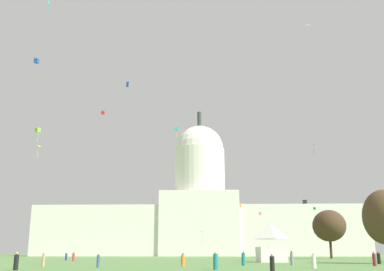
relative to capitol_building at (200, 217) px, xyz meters
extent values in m
cube|color=silver|center=(-34.59, 0.00, -5.93)|extent=(69.18, 24.72, 20.61)
cube|color=silver|center=(34.59, 0.00, -5.93)|extent=(69.18, 24.72, 20.61)
cube|color=silver|center=(0.00, 0.00, -3.11)|extent=(32.75, 27.19, 26.27)
cylinder|color=silver|center=(0.00, 0.00, 19.99)|extent=(22.10, 22.10, 19.93)
sphere|color=silver|center=(0.00, 0.00, 29.96)|extent=(21.45, 21.45, 21.45)
cylinder|color=#2D3833|center=(0.00, 0.00, 44.10)|extent=(1.80, 1.80, 6.84)
cube|color=white|center=(14.55, -120.28, -15.01)|extent=(4.82, 4.80, 2.45)
pyramid|color=white|center=(14.55, -120.28, -11.21)|extent=(5.06, 5.04, 2.57)
ellipsoid|color=#4C3823|center=(30.11, -129.49, -9.60)|extent=(8.18, 8.52, 7.98)
cylinder|color=#42301E|center=(36.36, -73.19, -13.25)|extent=(0.67, 0.67, 5.98)
ellipsoid|color=#42301E|center=(36.36, -73.19, -7.75)|extent=(10.70, 11.22, 8.35)
cylinder|color=gray|center=(14.72, -138.53, -15.48)|extent=(0.52, 0.52, 1.53)
sphere|color=brown|center=(14.72, -138.53, -14.58)|extent=(0.34, 0.34, 0.25)
cylinder|color=maroon|center=(23.95, -141.40, -15.52)|extent=(0.49, 0.49, 1.44)
sphere|color=tan|center=(23.95, -141.40, -14.67)|extent=(0.31, 0.31, 0.26)
cylinder|color=tan|center=(-14.64, -144.84, -15.53)|extent=(0.40, 0.40, 1.42)
sphere|color=beige|center=(-14.64, -144.84, -14.70)|extent=(0.30, 0.30, 0.24)
cylinder|color=black|center=(-13.26, -155.63, -15.55)|extent=(0.54, 0.54, 1.38)
sphere|color=tan|center=(-13.26, -155.63, -14.74)|extent=(0.31, 0.31, 0.25)
cylinder|color=#1E757A|center=(4.99, -153.54, -15.51)|extent=(0.67, 0.67, 1.46)
sphere|color=beige|center=(4.99, -153.54, -14.66)|extent=(0.34, 0.34, 0.24)
cylinder|color=black|center=(27.82, -131.96, -15.52)|extent=(0.67, 0.67, 1.44)
sphere|color=brown|center=(27.82, -131.96, -14.69)|extent=(0.32, 0.32, 0.22)
cylinder|color=silver|center=(15.08, -149.31, -15.60)|extent=(0.48, 0.48, 1.27)
sphere|color=tan|center=(15.08, -149.31, -14.85)|extent=(0.25, 0.25, 0.23)
cylinder|color=red|center=(-20.71, -112.64, -15.53)|extent=(0.61, 0.61, 1.43)
sphere|color=brown|center=(-20.71, -112.64, -14.71)|extent=(0.30, 0.30, 0.21)
cylinder|color=orange|center=(1.28, -143.14, -15.59)|extent=(0.51, 0.51, 1.30)
sphere|color=brown|center=(1.28, -143.14, -14.83)|extent=(0.26, 0.26, 0.22)
cylinder|color=black|center=(9.58, -158.98, -15.60)|extent=(0.49, 0.49, 1.28)
sphere|color=beige|center=(9.58, -158.98, -14.84)|extent=(0.30, 0.30, 0.24)
cylinder|color=navy|center=(-24.86, -103.76, -15.56)|extent=(0.49, 0.49, 1.37)
sphere|color=tan|center=(-24.86, -103.76, -14.75)|extent=(0.29, 0.29, 0.23)
cylinder|color=#3D5684|center=(-7.54, -147.95, -15.58)|extent=(0.46, 0.46, 1.31)
sphere|color=beige|center=(-7.54, -147.95, -14.82)|extent=(0.31, 0.31, 0.22)
cylinder|color=#1E757A|center=(8.54, -140.35, -15.47)|extent=(0.57, 0.57, 1.54)
sphere|color=#A37556|center=(8.54, -140.35, -14.60)|extent=(0.25, 0.25, 0.20)
cube|color=blue|center=(-21.08, -136.46, 12.78)|extent=(0.79, 0.78, 0.31)
cube|color=blue|center=(-21.08, -136.46, 13.17)|extent=(0.79, 0.78, 0.31)
cube|color=teal|center=(-31.59, -107.65, 40.02)|extent=(0.51, 0.71, 1.20)
cylinder|color=teal|center=(-31.51, -107.65, 38.04)|extent=(0.30, 0.22, 2.81)
pyramid|color=yellow|center=(-36.28, -95.23, 9.14)|extent=(1.15, 1.30, 0.26)
cylinder|color=yellow|center=(-35.92, -95.39, 7.76)|extent=(0.17, 0.13, 1.80)
pyramid|color=gold|center=(1.48, -21.91, -7.14)|extent=(1.66, 0.94, 0.30)
cylinder|color=teal|center=(1.53, -22.21, -9.76)|extent=(0.54, 0.51, 3.45)
cube|color=red|center=(-28.81, -63.41, 27.56)|extent=(1.07, 1.08, 0.47)
cube|color=red|center=(-28.81, -63.41, 28.09)|extent=(1.07, 1.08, 0.47)
pyramid|color=#D1339E|center=(-13.94, -53.26, 3.57)|extent=(1.24, 1.34, 0.25)
cylinder|color=#D1339E|center=(-13.72, -53.45, 1.67)|extent=(0.17, 0.45, 2.59)
cube|color=black|center=(35.28, -48.99, 0.89)|extent=(1.34, 1.35, 0.51)
cube|color=black|center=(35.28, -48.99, 1.55)|extent=(1.34, 1.35, 0.51)
pyramid|color=purple|center=(31.32, -82.20, 12.10)|extent=(1.22, 1.49, 0.26)
cylinder|color=blue|center=(31.56, -82.06, 10.81)|extent=(0.21, 0.16, 1.33)
cube|color=#8CD133|center=(-23.50, -127.70, 4.49)|extent=(0.92, 0.94, 0.40)
cube|color=#8CD133|center=(-23.50, -127.70, 4.86)|extent=(0.92, 0.94, 0.40)
cylinder|color=#8CD133|center=(-23.32, -127.70, 3.48)|extent=(0.32, 0.14, 1.72)
cube|color=pink|center=(17.87, -76.36, -4.92)|extent=(0.94, 0.92, 0.45)
cube|color=pink|center=(17.87, -76.36, -4.44)|extent=(0.94, 0.92, 0.45)
cube|color=#33BCDB|center=(-2.19, -108.90, 9.89)|extent=(1.00, 0.67, 0.76)
cylinder|color=gold|center=(-2.17, -108.90, 8.76)|extent=(0.08, 0.25, 1.57)
cube|color=orange|center=(14.99, -40.26, 0.88)|extent=(0.68, 0.25, 1.12)
cylinder|color=orange|center=(15.09, -40.26, -0.85)|extent=(0.39, 0.21, 2.35)
cube|color=green|center=(36.63, -56.41, -1.77)|extent=(0.90, 0.91, 0.39)
cube|color=green|center=(36.63, -56.41, -1.40)|extent=(0.90, 0.91, 0.39)
cylinder|color=green|center=(36.79, -56.41, -3.63)|extent=(0.19, 0.32, 3.44)
pyramid|color=white|center=(25.10, -112.23, 30.29)|extent=(1.47, 0.89, 0.18)
cube|color=blue|center=(-12.92, -107.36, 20.24)|extent=(0.78, 0.93, 1.30)
camera|label=1|loc=(4.51, -197.88, -14.65)|focal=42.36mm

